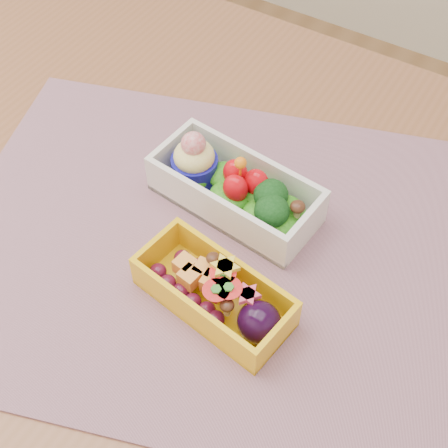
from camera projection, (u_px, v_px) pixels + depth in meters
The scene contains 4 objects.
table at pixel (203, 284), 0.75m from camera, with size 1.20×0.80×0.75m.
placemat at pixel (216, 246), 0.66m from camera, with size 0.57×0.44×0.00m, color #A26F83.
bento_white at pixel (234, 189), 0.67m from camera, with size 0.19×0.10×0.08m.
bento_yellow at pixel (217, 294), 0.59m from camera, with size 0.17×0.09×0.05m.
Camera 1 is at (0.23, -0.33, 1.28)m, focal length 49.39 mm.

